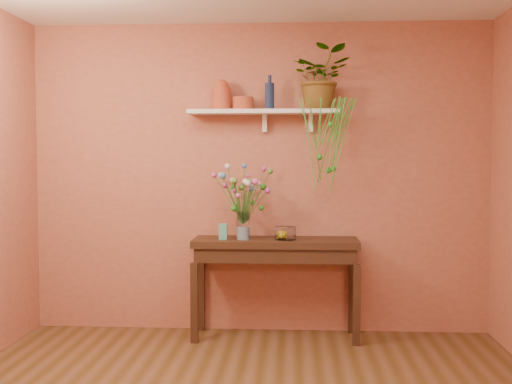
% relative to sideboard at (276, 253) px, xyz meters
% --- Properties ---
extents(room, '(4.04, 4.04, 2.70)m').
position_rel_sideboard_xyz_m(room, '(-0.15, -1.76, 0.63)').
color(room, brown).
rests_on(room, ground).
extents(sideboard, '(1.39, 0.45, 0.84)m').
position_rel_sideboard_xyz_m(sideboard, '(0.00, 0.00, 0.00)').
color(sideboard, '#361E14').
rests_on(sideboard, ground).
extents(wall_shelf, '(1.30, 0.24, 0.19)m').
position_rel_sideboard_xyz_m(wall_shelf, '(-0.09, 0.12, 1.20)').
color(wall_shelf, white).
rests_on(wall_shelf, room).
extents(terracotta_jug, '(0.17, 0.17, 0.26)m').
position_rel_sideboard_xyz_m(terracotta_jug, '(-0.47, 0.11, 1.34)').
color(terracotta_jug, '#B54329').
rests_on(terracotta_jug, wall_shelf).
extents(terracotta_pot, '(0.22, 0.22, 0.11)m').
position_rel_sideboard_xyz_m(terracotta_pot, '(-0.29, 0.12, 1.27)').
color(terracotta_pot, '#B54329').
rests_on(terracotta_pot, wall_shelf).
extents(blue_bottle, '(0.10, 0.10, 0.29)m').
position_rel_sideboard_xyz_m(blue_bottle, '(-0.06, 0.09, 1.34)').
color(blue_bottle, '#172546').
rests_on(blue_bottle, wall_shelf).
extents(spider_plant, '(0.48, 0.42, 0.53)m').
position_rel_sideboard_xyz_m(spider_plant, '(0.38, 0.11, 1.48)').
color(spider_plant, '#27801C').
rests_on(spider_plant, wall_shelf).
extents(plant_fronds, '(0.48, 0.25, 0.79)m').
position_rel_sideboard_xyz_m(plant_fronds, '(0.44, -0.03, 0.93)').
color(plant_fronds, '#27801C').
rests_on(plant_fronds, wall_shelf).
extents(glass_vase, '(0.11, 0.11, 0.23)m').
position_rel_sideboard_xyz_m(glass_vase, '(-0.27, -0.05, 0.22)').
color(glass_vase, white).
rests_on(glass_vase, sideboard).
extents(bouquet, '(0.52, 0.41, 0.51)m').
position_rel_sideboard_xyz_m(bouquet, '(-0.27, -0.05, 0.56)').
color(bouquet, '#386B28').
rests_on(bouquet, glass_vase).
extents(glass_bowl, '(0.18, 0.18, 0.11)m').
position_rel_sideboard_xyz_m(glass_bowl, '(0.08, -0.03, 0.17)').
color(glass_bowl, white).
rests_on(glass_bowl, sideboard).
extents(lemon, '(0.07, 0.07, 0.07)m').
position_rel_sideboard_xyz_m(lemon, '(0.06, -0.04, 0.16)').
color(lemon, yellow).
rests_on(lemon, glass_bowl).
extents(carton, '(0.07, 0.05, 0.13)m').
position_rel_sideboard_xyz_m(carton, '(-0.44, -0.07, 0.19)').
color(carton, teal).
rests_on(carton, sideboard).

